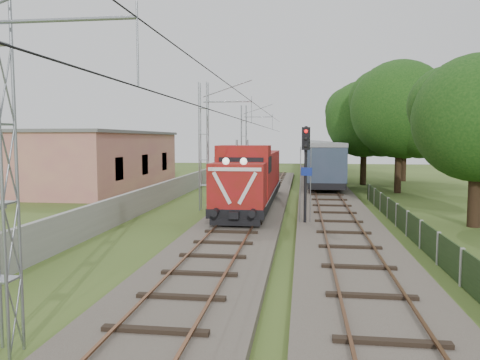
# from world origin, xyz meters

# --- Properties ---
(ground) EXTENTS (140.00, 140.00, 0.00)m
(ground) POSITION_xyz_m (0.00, 0.00, 0.00)
(ground) COLOR #394E1D
(ground) RESTS_ON ground
(track_main) EXTENTS (4.20, 70.00, 0.45)m
(track_main) POSITION_xyz_m (0.00, 7.00, 0.18)
(track_main) COLOR #6B6054
(track_main) RESTS_ON ground
(track_side) EXTENTS (4.20, 80.00, 0.45)m
(track_side) POSITION_xyz_m (5.00, 20.00, 0.18)
(track_side) COLOR #6B6054
(track_side) RESTS_ON ground
(catenary) EXTENTS (3.31, 70.00, 8.00)m
(catenary) POSITION_xyz_m (-2.95, 12.00, 4.05)
(catenary) COLOR gray
(catenary) RESTS_ON ground
(boundary_wall) EXTENTS (0.25, 40.00, 1.50)m
(boundary_wall) POSITION_xyz_m (-6.50, 12.00, 0.75)
(boundary_wall) COLOR #9E9E99
(boundary_wall) RESTS_ON ground
(station_building) EXTENTS (8.40, 20.40, 5.22)m
(station_building) POSITION_xyz_m (-15.00, 24.00, 2.63)
(station_building) COLOR tan
(station_building) RESTS_ON ground
(fence) EXTENTS (0.12, 32.00, 1.20)m
(fence) POSITION_xyz_m (8.00, 3.00, 0.60)
(fence) COLOR black
(fence) RESTS_ON ground
(locomotive) EXTENTS (2.79, 15.91, 4.04)m
(locomotive) POSITION_xyz_m (0.00, 12.57, 2.11)
(locomotive) COLOR black
(locomotive) RESTS_ON ground
(coach_rake) EXTENTS (3.07, 114.57, 3.54)m
(coach_rake) POSITION_xyz_m (5.00, 76.39, 2.54)
(coach_rake) COLOR black
(coach_rake) RESTS_ON ground
(signal_post) EXTENTS (0.55, 0.44, 5.14)m
(signal_post) POSITION_xyz_m (3.30, 6.80, 3.53)
(signal_post) COLOR black
(signal_post) RESTS_ON ground
(tree_a) EXTENTS (6.78, 6.46, 8.79)m
(tree_a) POSITION_xyz_m (11.97, 8.35, 5.48)
(tree_a) COLOR #362016
(tree_a) RESTS_ON ground
(tree_b) EXTENTS (8.49, 8.08, 11.00)m
(tree_b) POSITION_xyz_m (11.17, 23.64, 6.87)
(tree_b) COLOR #362016
(tree_b) RESTS_ON ground
(tree_c) EXTENTS (7.89, 7.51, 10.22)m
(tree_c) POSITION_xyz_m (9.19, 30.51, 6.38)
(tree_c) COLOR #362016
(tree_c) RESTS_ON ground
(tree_d) EXTENTS (6.98, 6.64, 9.04)m
(tree_d) POSITION_xyz_m (13.94, 35.07, 5.64)
(tree_d) COLOR #362016
(tree_d) RESTS_ON ground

